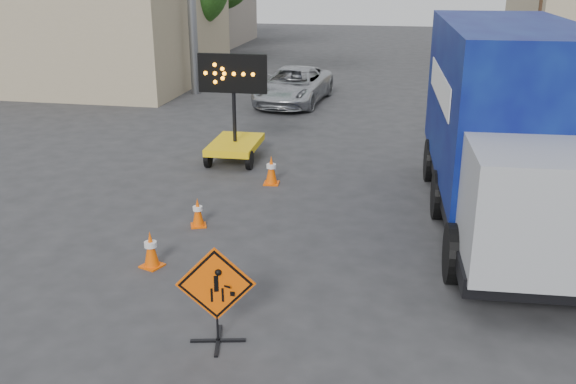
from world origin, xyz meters
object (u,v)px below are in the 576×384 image
(pickup_truck, at_px, (293,86))
(box_truck, at_px, (507,137))
(arrow_board, at_px, (235,138))
(construction_sign, at_px, (216,293))

(pickup_truck, bearing_deg, box_truck, -54.60)
(arrow_board, relative_size, pickup_truck, 0.60)
(construction_sign, distance_m, arrow_board, 9.14)
(box_truck, bearing_deg, construction_sign, -132.16)
(construction_sign, bearing_deg, box_truck, 38.61)
(pickup_truck, xyz_separation_m, box_truck, (6.61, -11.17, 1.18))
(arrow_board, bearing_deg, box_truck, -26.92)
(construction_sign, bearing_deg, pickup_truck, 84.33)
(construction_sign, height_order, arrow_board, arrow_board)
(pickup_truck, distance_m, box_truck, 13.03)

